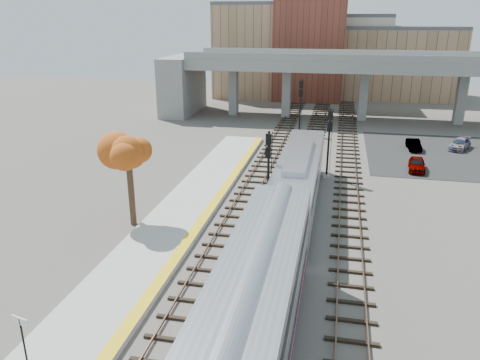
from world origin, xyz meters
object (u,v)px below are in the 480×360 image
at_px(car_b, 414,145).
at_px(car_c, 460,144).
at_px(signal_mast_far, 300,107).
at_px(tree, 128,156).
at_px(signal_mast_near, 268,175).
at_px(car_a, 417,164).
at_px(locomotive, 298,179).
at_px(signal_mast_mid, 328,146).

bearing_deg(car_b, car_c, 12.08).
bearing_deg(signal_mast_far, tree, -106.46).
bearing_deg(signal_mast_near, car_a, 46.37).
relative_size(locomotive, signal_mast_near, 3.01).
xyz_separation_m(signal_mast_far, tree, (-9.07, -30.69, 1.80)).
xyz_separation_m(signal_mast_near, signal_mast_far, (0.00, 26.60, 0.29)).
distance_m(locomotive, signal_mast_far, 24.94).
relative_size(signal_mast_near, car_c, 1.56).
distance_m(signal_mast_mid, tree, 18.86).
height_order(signal_mast_near, car_b, signal_mast_near).
relative_size(signal_mast_far, car_c, 1.67).
distance_m(locomotive, car_a, 15.53).
bearing_deg(tree, car_c, 43.89).
distance_m(signal_mast_near, signal_mast_mid, 10.12).
xyz_separation_m(signal_mast_mid, tree, (-13.17, -13.34, 2.04)).
distance_m(signal_mast_mid, car_a, 9.60).
distance_m(locomotive, signal_mast_near, 2.83).
bearing_deg(signal_mast_far, car_c, -13.20).
bearing_deg(locomotive, car_b, 59.78).
relative_size(signal_mast_mid, car_a, 1.71).
xyz_separation_m(signal_mast_mid, signal_mast_far, (-4.10, 17.35, 0.23)).
xyz_separation_m(signal_mast_near, car_c, (18.36, 22.29, -2.37)).
bearing_deg(car_c, locomotive, -101.17).
bearing_deg(locomotive, signal_mast_far, 94.83).
bearing_deg(signal_mast_near, tree, -155.70).
bearing_deg(car_a, signal_mast_mid, -149.04).
bearing_deg(locomotive, car_a, 47.51).
xyz_separation_m(signal_mast_far, car_c, (18.36, -4.30, -2.67)).
distance_m(signal_mast_far, car_b, 14.67).
xyz_separation_m(signal_mast_mid, car_a, (8.44, 3.90, -2.38)).
bearing_deg(signal_mast_far, locomotive, -85.17).
bearing_deg(tree, signal_mast_mid, 45.38).
xyz_separation_m(locomotive, car_b, (11.16, 19.16, -1.66)).
height_order(locomotive, car_b, locomotive).
distance_m(signal_mast_far, car_c, 19.05).
relative_size(locomotive, signal_mast_far, 2.82).
relative_size(tree, car_a, 1.83).
bearing_deg(signal_mast_near, signal_mast_far, 90.00).
bearing_deg(car_b, car_a, -98.30).
distance_m(signal_mast_mid, car_b, 15.03).
distance_m(signal_mast_near, tree, 10.17).
relative_size(signal_mast_near, car_a, 1.69).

